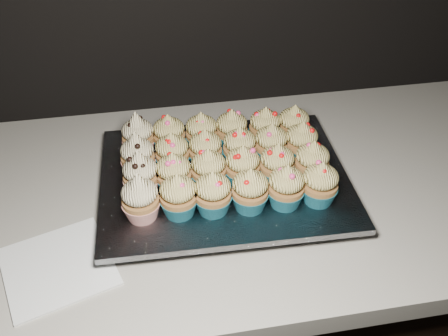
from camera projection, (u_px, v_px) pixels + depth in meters
cabinet at (284, 318)px, 1.27m from camera, size 2.40×0.60×0.86m
worktop at (301, 183)px, 0.99m from camera, size 2.44×0.64×0.04m
napkin at (58, 266)px, 0.79m from camera, size 0.21×0.21×0.00m
baking_tray at (224, 184)px, 0.94m from camera, size 0.43×0.33×0.02m
foil_lining at (224, 177)px, 0.93m from camera, size 0.46×0.37×0.01m
cupcake_0 at (140, 198)px, 0.81m from camera, size 0.06×0.06×0.10m
cupcake_1 at (178, 196)px, 0.82m from camera, size 0.06×0.06×0.08m
cupcake_2 at (213, 193)px, 0.83m from camera, size 0.06×0.06×0.08m
cupcake_3 at (250, 190)px, 0.83m from camera, size 0.06×0.06×0.08m
cupcake_4 at (286, 187)px, 0.84m from camera, size 0.06×0.06×0.08m
cupcake_5 at (320, 184)px, 0.84m from camera, size 0.06×0.06×0.08m
cupcake_6 at (141, 175)px, 0.86m from camera, size 0.06×0.06×0.10m
cupcake_7 at (174, 174)px, 0.87m from camera, size 0.06×0.06×0.08m
cupcake_8 at (209, 170)px, 0.87m from camera, size 0.06×0.06×0.08m
cupcake_9 at (243, 166)px, 0.88m from camera, size 0.06×0.06×0.08m
cupcake_10 at (277, 165)px, 0.89m from camera, size 0.06×0.06×0.08m
cupcake_11 at (312, 162)px, 0.89m from camera, size 0.06×0.06×0.08m
cupcake_12 at (138, 156)px, 0.90m from camera, size 0.06×0.06×0.10m
cupcake_13 at (172, 153)px, 0.91m from camera, size 0.06×0.06×0.08m
cupcake_14 at (205, 150)px, 0.92m from camera, size 0.06×0.06×0.08m
cupcake_15 at (240, 147)px, 0.93m from camera, size 0.06×0.06×0.08m
cupcake_16 at (271, 144)px, 0.94m from camera, size 0.06×0.06×0.08m
cupcake_17 at (301, 142)px, 0.94m from camera, size 0.06×0.06×0.08m
cupcake_18 at (138, 136)px, 0.95m from camera, size 0.06×0.06×0.10m
cupcake_19 at (169, 135)px, 0.96m from camera, size 0.06×0.06×0.08m
cupcake_20 at (202, 132)px, 0.97m from camera, size 0.06×0.06×0.08m
cupcake_21 at (232, 130)px, 0.97m from camera, size 0.06×0.06×0.08m
cupcake_22 at (265, 127)px, 0.98m from camera, size 0.06×0.06×0.08m
cupcake_23 at (293, 125)px, 0.99m from camera, size 0.06×0.06×0.08m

